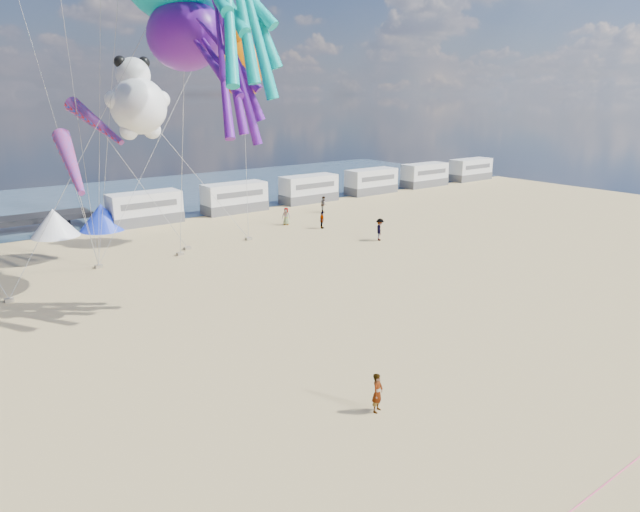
{
  "coord_description": "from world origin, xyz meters",
  "views": [
    {
      "loc": [
        -12.72,
        -11.68,
        11.74
      ],
      "look_at": [
        0.73,
        6.0,
        5.44
      ],
      "focal_mm": 32.0,
      "sensor_mm": 36.0,
      "label": 1
    }
  ],
  "objects_px": {
    "motorhome_3": "(371,181)",
    "beachgoer_3": "(322,220)",
    "beachgoer_6": "(286,216)",
    "sandbag_d": "(187,248)",
    "beachgoer_1": "(324,204)",
    "sandbag_e": "(99,266)",
    "kite_panda": "(139,106)",
    "tent_blue": "(102,217)",
    "standing_person": "(377,393)",
    "sandbag_a": "(9,300)",
    "windsock_right": "(71,163)",
    "sandbag_c": "(249,239)",
    "beachgoer_2": "(380,229)",
    "kite_teddy_orange": "(243,66)",
    "motorhome_1": "(235,198)",
    "motorhome_2": "(309,189)",
    "motorhome_5": "(471,169)",
    "windsock_mid": "(96,123)",
    "motorhome_0": "(145,208)",
    "kite_octopus_purple": "(185,35)",
    "sandbag_b": "(180,254)",
    "tent_white": "(54,223)",
    "motorhome_4": "(425,175)"
  },
  "relations": [
    {
      "from": "motorhome_3",
      "to": "beachgoer_1",
      "type": "distance_m",
      "value": 13.05
    },
    {
      "from": "sandbag_d",
      "to": "tent_white",
      "type": "bearing_deg",
      "value": 123.27
    },
    {
      "from": "standing_person",
      "to": "tent_blue",
      "type": "bearing_deg",
      "value": 64.93
    },
    {
      "from": "motorhome_1",
      "to": "tent_blue",
      "type": "relative_size",
      "value": 1.65
    },
    {
      "from": "beachgoer_1",
      "to": "windsock_mid",
      "type": "relative_size",
      "value": 0.32
    },
    {
      "from": "motorhome_0",
      "to": "tent_blue",
      "type": "distance_m",
      "value": 4.01
    },
    {
      "from": "motorhome_3",
      "to": "sandbag_e",
      "type": "xyz_separation_m",
      "value": [
        -36.42,
        -11.74,
        -1.39
      ]
    },
    {
      "from": "motorhome_3",
      "to": "beachgoer_3",
      "type": "bearing_deg",
      "value": -145.06
    },
    {
      "from": "tent_white",
      "to": "beachgoer_3",
      "type": "bearing_deg",
      "value": -29.73
    },
    {
      "from": "motorhome_5",
      "to": "sandbag_a",
      "type": "relative_size",
      "value": 13.2
    },
    {
      "from": "motorhome_2",
      "to": "kite_panda",
      "type": "bearing_deg",
      "value": -153.14
    },
    {
      "from": "beachgoer_6",
      "to": "sandbag_d",
      "type": "distance_m",
      "value": 11.49
    },
    {
      "from": "motorhome_1",
      "to": "windsock_right",
      "type": "height_order",
      "value": "windsock_right"
    },
    {
      "from": "motorhome_2",
      "to": "motorhome_4",
      "type": "height_order",
      "value": "same"
    },
    {
      "from": "beachgoer_3",
      "to": "beachgoer_2",
      "type": "bearing_deg",
      "value": -113.08
    },
    {
      "from": "motorhome_2",
      "to": "sandbag_c",
      "type": "relative_size",
      "value": 13.2
    },
    {
      "from": "motorhome_2",
      "to": "tent_white",
      "type": "height_order",
      "value": "motorhome_2"
    },
    {
      "from": "motorhome_0",
      "to": "sandbag_e",
      "type": "distance_m",
      "value": 14.23
    },
    {
      "from": "beachgoer_2",
      "to": "kite_teddy_orange",
      "type": "relative_size",
      "value": 0.3
    },
    {
      "from": "kite_panda",
      "to": "windsock_right",
      "type": "height_order",
      "value": "kite_panda"
    },
    {
      "from": "motorhome_2",
      "to": "motorhome_5",
      "type": "height_order",
      "value": "same"
    },
    {
      "from": "motorhome_1",
      "to": "sandbag_b",
      "type": "height_order",
      "value": "motorhome_1"
    },
    {
      "from": "windsock_mid",
      "to": "motorhome_1",
      "type": "bearing_deg",
      "value": 22.53
    },
    {
      "from": "motorhome_2",
      "to": "tent_blue",
      "type": "xyz_separation_m",
      "value": [
        -23.0,
        0.0,
        -0.3
      ]
    },
    {
      "from": "motorhome_5",
      "to": "kite_teddy_orange",
      "type": "relative_size",
      "value": 1.08
    },
    {
      "from": "sandbag_e",
      "to": "kite_panda",
      "type": "distance_m",
      "value": 11.53
    },
    {
      "from": "motorhome_4",
      "to": "kite_octopus_purple",
      "type": "relative_size",
      "value": 0.64
    },
    {
      "from": "beachgoer_2",
      "to": "beachgoer_3",
      "type": "xyz_separation_m",
      "value": [
        -1.15,
        6.44,
        -0.16
      ]
    },
    {
      "from": "standing_person",
      "to": "beachgoer_6",
      "type": "bearing_deg",
      "value": 38.79
    },
    {
      "from": "tent_white",
      "to": "kite_panda",
      "type": "xyz_separation_m",
      "value": [
        3.93,
        -11.68,
        9.78
      ]
    },
    {
      "from": "motorhome_1",
      "to": "beachgoer_3",
      "type": "height_order",
      "value": "motorhome_1"
    },
    {
      "from": "beachgoer_3",
      "to": "kite_octopus_purple",
      "type": "xyz_separation_m",
      "value": [
        -15.85,
        -7.72,
        14.26
      ]
    },
    {
      "from": "sandbag_a",
      "to": "kite_octopus_purple",
      "type": "relative_size",
      "value": 0.05
    },
    {
      "from": "standing_person",
      "to": "sandbag_d",
      "type": "height_order",
      "value": "standing_person"
    },
    {
      "from": "kite_teddy_orange",
      "to": "beachgoer_1",
      "type": "bearing_deg",
      "value": 33.3
    },
    {
      "from": "beachgoer_3",
      "to": "standing_person",
      "type": "bearing_deg",
      "value": -156.73
    },
    {
      "from": "standing_person",
      "to": "sandbag_a",
      "type": "height_order",
      "value": "standing_person"
    },
    {
      "from": "beachgoer_2",
      "to": "sandbag_d",
      "type": "xyz_separation_m",
      "value": [
        -14.06,
        6.98,
        -0.82
      ]
    },
    {
      "from": "standing_person",
      "to": "beachgoer_1",
      "type": "relative_size",
      "value": 0.95
    },
    {
      "from": "beachgoer_3",
      "to": "sandbag_b",
      "type": "distance_m",
      "value": 14.09
    },
    {
      "from": "motorhome_1",
      "to": "kite_octopus_purple",
      "type": "height_order",
      "value": "kite_octopus_purple"
    },
    {
      "from": "beachgoer_6",
      "to": "sandbag_a",
      "type": "bearing_deg",
      "value": -117.97
    },
    {
      "from": "beachgoer_6",
      "to": "sandbag_b",
      "type": "xyz_separation_m",
      "value": [
        -12.3,
        -3.87,
        -0.7
      ]
    },
    {
      "from": "motorhome_4",
      "to": "beachgoer_6",
      "type": "bearing_deg",
      "value": -163.36
    },
    {
      "from": "sandbag_e",
      "to": "sandbag_d",
      "type": "bearing_deg",
      "value": 6.59
    },
    {
      "from": "sandbag_d",
      "to": "motorhome_3",
      "type": "bearing_deg",
      "value": 20.42
    },
    {
      "from": "tent_blue",
      "to": "sandbag_d",
      "type": "height_order",
      "value": "tent_blue"
    },
    {
      "from": "motorhome_4",
      "to": "beachgoer_2",
      "type": "xyz_separation_m",
      "value": [
        -24.77,
        -17.91,
        -0.57
      ]
    },
    {
      "from": "motorhome_0",
      "to": "beachgoer_3",
      "type": "relative_size",
      "value": 4.31
    },
    {
      "from": "beachgoer_3",
      "to": "sandbag_c",
      "type": "xyz_separation_m",
      "value": [
        -7.54,
        0.28,
        -0.66
      ]
    }
  ]
}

